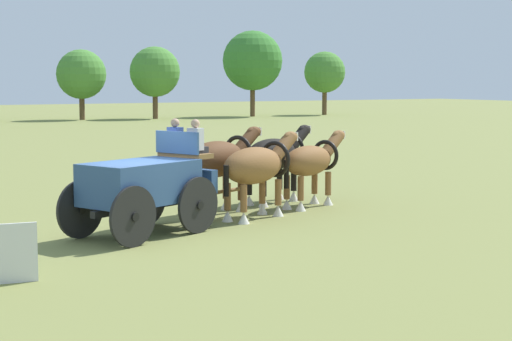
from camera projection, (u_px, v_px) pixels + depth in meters
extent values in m
plane|color=olive|center=(141.00, 236.00, 19.86)|extent=(220.00, 220.00, 0.00)
cube|color=#2D4C7A|center=(140.00, 182.00, 19.72)|extent=(3.09, 2.47, 0.99)
cube|color=brown|center=(185.00, 155.00, 20.93)|extent=(1.05, 1.50, 0.12)
cube|color=#2D4C7A|center=(196.00, 180.00, 21.32)|extent=(0.70, 1.24, 0.60)
cube|color=#2D4C7A|center=(177.00, 142.00, 20.66)|extent=(0.59, 1.31, 0.55)
cube|color=black|center=(140.00, 207.00, 19.79)|extent=(2.81, 1.29, 0.16)
cylinder|color=black|center=(146.00, 199.00, 21.17)|extent=(1.29, 0.60, 1.37)
cylinder|color=black|center=(146.00, 199.00, 21.17)|extent=(0.25, 0.24, 0.20)
cylinder|color=black|center=(198.00, 205.00, 20.11)|extent=(1.29, 0.60, 1.37)
cylinder|color=black|center=(198.00, 205.00, 20.11)|extent=(0.25, 0.24, 0.20)
cylinder|color=black|center=(80.00, 209.00, 19.46)|extent=(1.29, 0.60, 1.37)
cylinder|color=black|center=(80.00, 209.00, 19.46)|extent=(0.25, 0.24, 0.20)
cylinder|color=black|center=(133.00, 217.00, 18.41)|extent=(1.29, 0.60, 1.37)
cylinder|color=black|center=(133.00, 217.00, 18.41)|extent=(0.25, 0.24, 0.20)
cylinder|color=brown|center=(213.00, 193.00, 21.88)|extent=(2.44, 1.09, 0.10)
cube|color=#2D2D33|center=(179.00, 149.00, 21.22)|extent=(0.49, 0.45, 0.16)
cube|color=#334C99|center=(175.00, 138.00, 21.09)|extent=(0.36, 0.42, 0.55)
sphere|color=tan|center=(175.00, 123.00, 21.05)|extent=(0.22, 0.22, 0.22)
cube|color=#2D2D33|center=(199.00, 150.00, 20.81)|extent=(0.49, 0.45, 0.16)
cube|color=silver|center=(195.00, 139.00, 20.68)|extent=(0.36, 0.42, 0.55)
sphere|color=tan|center=(195.00, 124.00, 20.64)|extent=(0.22, 0.22, 0.22)
ellipsoid|color=brown|center=(216.00, 159.00, 22.90)|extent=(2.39, 1.75, 1.00)
cylinder|color=brown|center=(226.00, 185.00, 23.75)|extent=(0.18, 0.18, 0.77)
cone|color=silver|center=(226.00, 204.00, 23.81)|extent=(0.30, 0.30, 0.33)
cylinder|color=brown|center=(241.00, 186.00, 23.42)|extent=(0.18, 0.18, 0.77)
cone|color=silver|center=(241.00, 206.00, 23.48)|extent=(0.30, 0.30, 0.33)
cylinder|color=brown|center=(190.00, 191.00, 22.55)|extent=(0.18, 0.18, 0.77)
cone|color=silver|center=(190.00, 211.00, 22.61)|extent=(0.30, 0.30, 0.33)
cylinder|color=brown|center=(205.00, 192.00, 22.22)|extent=(0.18, 0.18, 0.77)
cone|color=silver|center=(206.00, 213.00, 22.28)|extent=(0.30, 0.30, 0.33)
cylinder|color=brown|center=(246.00, 142.00, 23.92)|extent=(1.01, 0.69, 0.81)
ellipsoid|color=brown|center=(254.00, 132.00, 24.18)|extent=(0.65, 0.47, 0.32)
cube|color=silver|center=(260.00, 131.00, 24.40)|extent=(0.09, 0.12, 0.24)
torus|color=black|center=(238.00, 153.00, 23.66)|extent=(0.50, 0.99, 1.02)
cylinder|color=black|center=(188.00, 174.00, 22.03)|extent=(0.14, 0.14, 0.80)
ellipsoid|color=brown|center=(253.00, 166.00, 22.12)|extent=(2.37, 1.74, 0.98)
cylinder|color=brown|center=(262.00, 191.00, 22.97)|extent=(0.18, 0.18, 0.71)
cone|color=silver|center=(262.00, 209.00, 23.02)|extent=(0.30, 0.30, 0.30)
cylinder|color=brown|center=(278.00, 192.00, 22.64)|extent=(0.18, 0.18, 0.71)
cone|color=silver|center=(278.00, 211.00, 22.69)|extent=(0.30, 0.30, 0.30)
cylinder|color=brown|center=(227.00, 197.00, 21.77)|extent=(0.18, 0.18, 0.71)
cone|color=silver|center=(227.00, 216.00, 21.83)|extent=(0.30, 0.30, 0.30)
cylinder|color=brown|center=(244.00, 198.00, 21.44)|extent=(0.18, 0.18, 0.71)
cone|color=silver|center=(244.00, 218.00, 21.50)|extent=(0.30, 0.30, 0.30)
cylinder|color=brown|center=(283.00, 147.00, 23.14)|extent=(1.01, 0.69, 0.81)
ellipsoid|color=brown|center=(290.00, 137.00, 23.40)|extent=(0.65, 0.47, 0.32)
cube|color=silver|center=(296.00, 137.00, 23.62)|extent=(0.09, 0.12, 0.24)
torus|color=black|center=(275.00, 159.00, 22.88)|extent=(0.50, 0.97, 1.01)
cylinder|color=black|center=(226.00, 181.00, 21.26)|extent=(0.14, 0.14, 0.80)
ellipsoid|color=black|center=(272.00, 155.00, 24.96)|extent=(2.40, 1.73, 0.96)
cylinder|color=black|center=(280.00, 178.00, 25.81)|extent=(0.18, 0.18, 0.74)
cone|color=silver|center=(280.00, 194.00, 25.86)|extent=(0.30, 0.30, 0.32)
cylinder|color=black|center=(294.00, 179.00, 25.49)|extent=(0.18, 0.18, 0.74)
cone|color=silver|center=(294.00, 196.00, 25.54)|extent=(0.30, 0.30, 0.32)
cylinder|color=black|center=(249.00, 182.00, 24.59)|extent=(0.18, 0.18, 0.74)
cone|color=silver|center=(249.00, 200.00, 24.65)|extent=(0.30, 0.30, 0.32)
cylinder|color=black|center=(264.00, 184.00, 24.27)|extent=(0.18, 0.18, 0.74)
cone|color=silver|center=(263.00, 202.00, 24.33)|extent=(0.30, 0.30, 0.32)
cylinder|color=black|center=(298.00, 139.00, 25.99)|extent=(1.01, 0.69, 0.81)
ellipsoid|color=black|center=(304.00, 130.00, 26.25)|extent=(0.65, 0.47, 0.32)
cube|color=silver|center=(309.00, 130.00, 26.47)|extent=(0.09, 0.12, 0.24)
torus|color=black|center=(291.00, 149.00, 25.73)|extent=(0.49, 0.96, 0.99)
cylinder|color=black|center=(248.00, 168.00, 24.08)|extent=(0.14, 0.14, 0.80)
ellipsoid|color=brown|center=(308.00, 161.00, 24.18)|extent=(2.23, 1.60, 0.88)
cylinder|color=brown|center=(315.00, 182.00, 24.97)|extent=(0.18, 0.18, 0.69)
cone|color=silver|center=(314.00, 199.00, 25.03)|extent=(0.30, 0.30, 0.30)
cylinder|color=brown|center=(328.00, 183.00, 24.68)|extent=(0.18, 0.18, 0.69)
cone|color=silver|center=(328.00, 200.00, 24.74)|extent=(0.30, 0.30, 0.30)
cylinder|color=brown|center=(287.00, 187.00, 23.84)|extent=(0.18, 0.18, 0.69)
cone|color=silver|center=(287.00, 204.00, 23.89)|extent=(0.30, 0.30, 0.30)
cylinder|color=brown|center=(301.00, 188.00, 23.55)|extent=(0.18, 0.18, 0.69)
cone|color=silver|center=(301.00, 206.00, 23.60)|extent=(0.30, 0.30, 0.30)
cylinder|color=brown|center=(332.00, 145.00, 25.16)|extent=(1.01, 0.69, 0.81)
ellipsoid|color=brown|center=(339.00, 135.00, 25.43)|extent=(0.65, 0.47, 0.32)
cube|color=silver|center=(343.00, 135.00, 25.65)|extent=(0.09, 0.12, 0.24)
torus|color=black|center=(325.00, 155.00, 24.90)|extent=(0.46, 0.88, 0.91)
cylinder|color=black|center=(286.00, 174.00, 23.37)|extent=(0.14, 0.14, 0.80)
cylinder|color=brown|center=(82.00, 106.00, 78.19)|extent=(0.50, 0.50, 2.63)
sphere|color=#478433|center=(81.00, 74.00, 77.87)|extent=(4.63, 4.63, 4.63)
cylinder|color=brown|center=(155.00, 104.00, 80.30)|extent=(0.50, 0.50, 2.82)
sphere|color=#478433|center=(155.00, 72.00, 79.97)|extent=(4.83, 4.83, 4.83)
cylinder|color=brown|center=(253.00, 99.00, 85.57)|extent=(0.50, 0.50, 3.56)
sphere|color=#387A2D|center=(253.00, 61.00, 85.15)|extent=(6.10, 6.10, 6.10)
cylinder|color=brown|center=(324.00, 101.00, 89.56)|extent=(0.50, 0.50, 3.02)
sphere|color=#478433|center=(325.00, 72.00, 89.24)|extent=(4.40, 4.40, 4.40)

